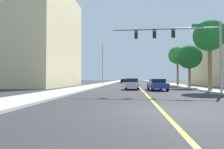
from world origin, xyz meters
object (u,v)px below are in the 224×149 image
at_px(street_lamp, 103,62).
at_px(traffic_signal_mast, 183,41).
at_px(palm_near, 209,36).
at_px(palm_mid, 189,57).
at_px(car_blue, 157,84).
at_px(car_white, 132,81).
at_px(palm_far, 177,55).
at_px(car_silver, 132,84).
at_px(car_black, 124,81).

bearing_deg(street_lamp, traffic_signal_mast, -58.84).
relative_size(palm_near, palm_mid, 1.24).
xyz_separation_m(car_blue, car_white, (-3.04, 35.17, 0.02)).
bearing_deg(street_lamp, palm_far, 1.03).
height_order(street_lamp, palm_far, street_lamp).
xyz_separation_m(traffic_signal_mast, car_silver, (-4.89, 6.18, -4.33)).
height_order(street_lamp, car_blue, street_lamp).
bearing_deg(traffic_signal_mast, street_lamp, 121.16).
distance_m(palm_near, car_blue, 8.18).
xyz_separation_m(traffic_signal_mast, car_white, (-4.85, 39.97, -4.34)).
relative_size(car_silver, car_blue, 0.90).
relative_size(street_lamp, car_blue, 1.80).
xyz_separation_m(street_lamp, car_blue, (8.98, -13.02, -4.01)).
xyz_separation_m(palm_far, car_white, (-8.89, 21.88, -5.23)).
distance_m(palm_mid, car_silver, 10.89).
bearing_deg(palm_far, palm_near, -90.02).
xyz_separation_m(traffic_signal_mast, street_lamp, (-10.78, 17.82, -0.35)).
bearing_deg(palm_mid, car_black, 111.13).
relative_size(palm_mid, palm_far, 0.85).
height_order(car_white, car_black, car_white).
height_order(traffic_signal_mast, palm_far, palm_far).
distance_m(palm_far, car_black, 25.60).
relative_size(palm_near, car_silver, 1.94).
height_order(palm_mid, car_silver, palm_mid).
relative_size(traffic_signal_mast, car_silver, 2.47).
distance_m(traffic_signal_mast, palm_near, 5.74).
bearing_deg(car_blue, traffic_signal_mast, -72.27).
bearing_deg(traffic_signal_mast, car_silver, 128.35).
xyz_separation_m(palm_near, palm_far, (0.01, 14.22, -0.40)).
bearing_deg(traffic_signal_mast, palm_far, 77.42).
bearing_deg(car_black, street_lamp, -96.44).
relative_size(car_silver, car_white, 1.04).
distance_m(palm_mid, car_blue, 9.41).
xyz_separation_m(car_silver, car_blue, (3.09, -1.38, -0.03)).
relative_size(traffic_signal_mast, palm_mid, 1.58).
relative_size(street_lamp, palm_far, 1.09).
height_order(car_blue, car_white, car_white).
height_order(car_silver, car_black, car_silver).
distance_m(traffic_signal_mast, street_lamp, 20.83).
xyz_separation_m(car_white, car_black, (-2.51, 0.43, -0.04)).
distance_m(car_silver, car_white, 33.79).
bearing_deg(car_white, car_silver, -90.92).
xyz_separation_m(palm_far, car_black, (-11.39, 22.31, -5.27)).
xyz_separation_m(palm_mid, palm_far, (0.02, 7.11, 1.19)).
relative_size(traffic_signal_mast, car_blue, 2.23).
xyz_separation_m(traffic_signal_mast, palm_mid, (4.02, 10.98, -0.30)).
relative_size(street_lamp, car_black, 1.98).
xyz_separation_m(palm_near, car_black, (-11.39, 36.53, -5.67)).
bearing_deg(car_white, palm_mid, -73.85).
height_order(street_lamp, palm_near, street_lamp).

